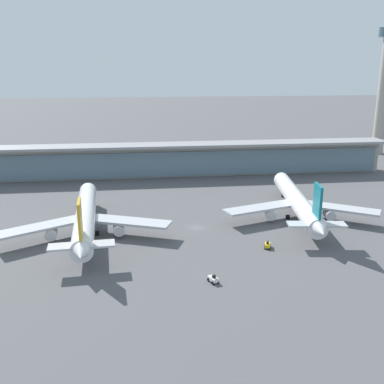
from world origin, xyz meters
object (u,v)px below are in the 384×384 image
(airliner_left_stand, at_px, (85,217))
(airliner_centre_stand, at_px, (297,201))
(service_truck_mid_apron_white, at_px, (213,279))
(service_truck_near_nose_yellow, at_px, (268,245))

(airliner_left_stand, distance_m, airliner_centre_stand, 69.33)
(airliner_left_stand, height_order, service_truck_mid_apron_white, airliner_left_stand)
(service_truck_mid_apron_white, bearing_deg, airliner_centre_stand, 49.97)
(airliner_centre_stand, relative_size, service_truck_mid_apron_white, 20.23)
(airliner_centre_stand, bearing_deg, airliner_left_stand, -174.11)
(airliner_left_stand, xyz_separation_m, service_truck_near_nose_yellow, (51.72, -17.18, -4.71))
(service_truck_near_nose_yellow, bearing_deg, airliner_left_stand, 161.63)
(airliner_centre_stand, xyz_separation_m, service_truck_mid_apron_white, (-35.91, -42.76, -4.71))
(airliner_left_stand, bearing_deg, service_truck_near_nose_yellow, -18.37)
(airliner_left_stand, xyz_separation_m, service_truck_mid_apron_white, (33.05, -35.64, -4.71))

